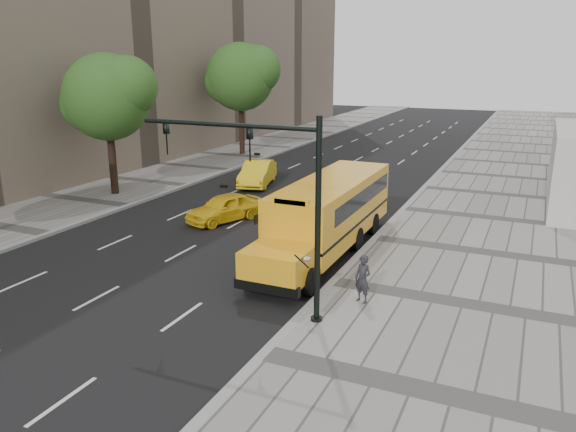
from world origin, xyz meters
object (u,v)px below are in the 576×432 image
at_px(taxi_near, 224,208).
at_px(pedestrian, 363,279).
at_px(traffic_signal, 274,191).
at_px(school_bus, 330,209).
at_px(tree_b, 108,96).
at_px(tree_c, 242,76).
at_px(taxi_far, 257,173).

height_order(taxi_near, pedestrian, pedestrian).
bearing_deg(traffic_signal, school_bus, 95.75).
height_order(school_bus, traffic_signal, traffic_signal).
height_order(school_bus, taxi_near, school_bus).
xyz_separation_m(tree_b, tree_c, (0.01, 15.76, 0.65)).
bearing_deg(tree_c, taxi_near, -64.16).
height_order(tree_c, school_bus, tree_c).
distance_m(pedestrian, traffic_signal, 4.31).
bearing_deg(traffic_signal, taxi_near, 128.66).
xyz_separation_m(tree_c, traffic_signal, (15.59, -26.49, -2.37)).
xyz_separation_m(tree_c, pedestrian, (17.88, -24.62, -5.51)).
height_order(tree_b, tree_c, tree_c).
xyz_separation_m(taxi_far, traffic_signal, (9.22, -16.73, 3.31)).
xyz_separation_m(tree_c, taxi_far, (6.36, -9.76, -5.68)).
bearing_deg(tree_b, traffic_signal, -34.53).
bearing_deg(pedestrian, tree_c, 147.19).
height_order(taxi_near, taxi_far, taxi_far).
relative_size(school_bus, taxi_far, 2.43).
distance_m(taxi_far, pedestrian, 18.80).
height_order(taxi_far, pedestrian, pedestrian).
relative_size(taxi_near, traffic_signal, 0.64).
bearing_deg(tree_c, tree_b, -90.04).
distance_m(taxi_near, taxi_far, 8.31).
xyz_separation_m(taxi_near, taxi_far, (-2.24, 8.00, 0.09)).
distance_m(tree_c, taxi_near, 20.56).
bearing_deg(school_bus, pedestrian, -59.13).
height_order(taxi_far, traffic_signal, traffic_signal).
bearing_deg(taxi_near, pedestrian, -14.72).
xyz_separation_m(school_bus, taxi_far, (-8.53, 9.86, -0.98)).
bearing_deg(taxi_near, tree_b, -171.35).
bearing_deg(traffic_signal, taxi_far, 118.87).
xyz_separation_m(taxi_near, pedestrian, (9.28, -6.86, 0.27)).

